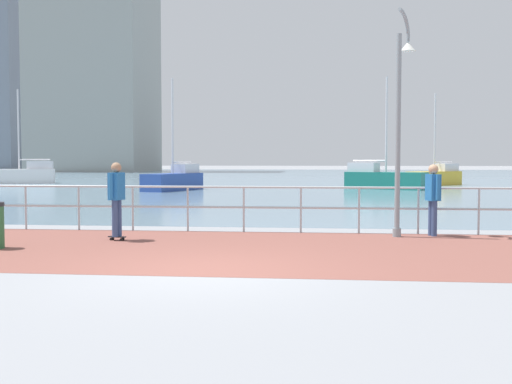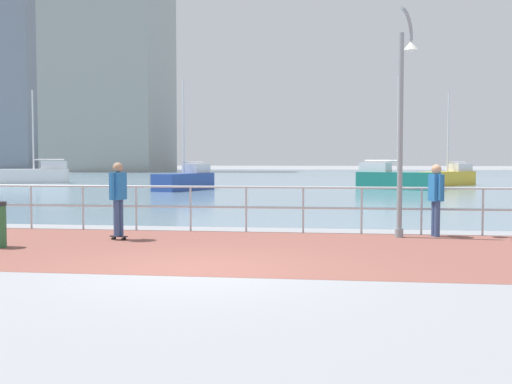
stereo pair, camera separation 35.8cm
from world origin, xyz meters
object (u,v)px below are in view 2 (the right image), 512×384
object	(u,v)px
sailboat_red	(395,179)
sailboat_blue	(36,174)
bystander	(436,194)
sailboat_navy	(449,177)
sailboat_teal	(186,180)
skateboarder	(118,193)
lamppost	(403,111)

from	to	relation	value
sailboat_red	sailboat_blue	bearing A→B (deg)	166.81
bystander	sailboat_blue	xyz separation A→B (m)	(-24.34, 28.55, -0.33)
bystander	sailboat_navy	xyz separation A→B (m)	(5.25, 28.36, -0.39)
sailboat_blue	sailboat_teal	world-z (taller)	sailboat_blue
sailboat_navy	skateboarder	bearing A→B (deg)	-112.38
sailboat_teal	sailboat_navy	size ratio (longest dim) A/B	1.02
sailboat_blue	sailboat_red	size ratio (longest dim) A/B	1.03
lamppost	sailboat_blue	distance (m)	37.17
skateboarder	sailboat_navy	distance (m)	32.32
lamppost	sailboat_blue	xyz separation A→B (m)	(-23.57, 28.66, -2.24)
sailboat_teal	sailboat_red	size ratio (longest dim) A/B	0.96
lamppost	sailboat_teal	xyz separation A→B (m)	(-10.12, 20.10, -2.28)
skateboarder	bystander	xyz separation A→B (m)	(7.06, 1.52, -0.05)
lamppost	bystander	distance (m)	2.06
sailboat_teal	sailboat_navy	distance (m)	18.18
skateboarder	sailboat_blue	distance (m)	34.68
lamppost	sailboat_blue	size ratio (longest dim) A/B	0.76
skateboarder	sailboat_red	bearing A→B (deg)	71.23
bystander	sailboat_red	bearing A→B (deg)	87.13
bystander	sailboat_red	distance (m)	22.61
skateboarder	sailboat_blue	xyz separation A→B (m)	(-17.28, 30.07, -0.38)
skateboarder	sailboat_blue	bearing A→B (deg)	119.88
sailboat_teal	sailboat_red	world-z (taller)	sailboat_red
bystander	sailboat_blue	size ratio (longest dim) A/B	0.24
sailboat_red	sailboat_teal	bearing A→B (deg)	-167.85
lamppost	bystander	bearing A→B (deg)	7.80
lamppost	sailboat_red	bearing A→B (deg)	85.21
bystander	skateboarder	bearing A→B (deg)	-167.86
bystander	sailboat_navy	world-z (taller)	sailboat_navy
skateboarder	sailboat_teal	bearing A→B (deg)	100.10
lamppost	skateboarder	world-z (taller)	lamppost
sailboat_teal	bystander	bearing A→B (deg)	-61.43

